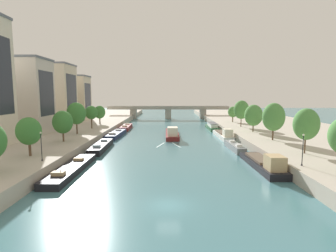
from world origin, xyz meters
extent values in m
plane|color=#42757F|center=(0.00, 0.00, 0.00)|extent=(400.00, 400.00, 0.00)
cube|color=#B7AD9E|center=(-34.41, 55.00, 0.98)|extent=(36.00, 170.00, 1.96)
cube|color=#B7AD9E|center=(34.41, 55.00, 0.98)|extent=(36.00, 170.00, 1.96)
cube|color=maroon|center=(1.05, 46.38, 0.49)|extent=(3.50, 18.13, 0.98)
cube|color=maroon|center=(0.99, 55.79, 0.59)|extent=(3.22, 1.23, 0.85)
cube|color=maroon|center=(1.05, 46.38, 1.01)|extent=(3.56, 18.13, 0.06)
cube|color=beige|center=(1.09, 40.23, 2.14)|extent=(2.56, 3.64, 2.19)
cube|color=black|center=(1.07, 42.05, 2.47)|extent=(2.03, 0.04, 0.61)
cube|color=brown|center=(1.04, 48.19, 1.22)|extent=(2.70, 9.43, 0.36)
cylinder|color=#232328|center=(1.59, 40.95, 1.59)|extent=(0.07, 0.07, 1.10)
cube|color=silver|center=(1.82, 33.04, 0.01)|extent=(2.04, 5.86, 0.03)
cube|color=silver|center=(-1.78, 33.02, 0.01)|extent=(1.96, 5.87, 0.03)
cube|color=black|center=(-14.48, 11.62, 0.46)|extent=(2.95, 15.84, 0.92)
cube|color=black|center=(-14.49, 19.89, 0.55)|extent=(2.79, 1.21, 0.82)
cube|color=black|center=(-14.48, 11.62, 0.95)|extent=(3.01, 15.84, 0.06)
cube|color=tan|center=(-14.48, 15.11, 1.18)|extent=(1.47, 0.90, 0.40)
cube|color=tan|center=(-14.47, 7.19, 1.22)|extent=(1.61, 1.10, 0.48)
cylinder|color=#232328|center=(-14.04, 6.87, 1.53)|extent=(0.07, 0.07, 1.10)
cube|color=black|center=(-14.12, 27.95, 0.61)|extent=(2.86, 13.46, 1.22)
cube|color=black|center=(-14.30, 35.00, 0.73)|extent=(2.43, 1.31, 0.98)
cube|color=black|center=(-14.12, 27.95, 1.25)|extent=(2.91, 13.47, 0.06)
cube|color=#9EBCD6|center=(-14.20, 30.90, 1.48)|extent=(1.28, 0.93, 0.40)
cube|color=#9EBCD6|center=(-14.03, 24.20, 1.52)|extent=(1.41, 1.13, 0.48)
cylinder|color=#232328|center=(-13.64, 23.94, 1.83)|extent=(0.07, 0.07, 1.10)
cube|color=#1E284C|center=(-14.48, 45.50, 0.56)|extent=(3.46, 14.50, 1.12)
cube|color=#1E284C|center=(-14.20, 53.05, 0.67)|extent=(2.83, 1.34, 0.93)
cube|color=#1E284C|center=(-14.48, 45.50, 1.15)|extent=(3.52, 14.51, 0.06)
cube|color=white|center=(-14.36, 48.67, 1.38)|extent=(1.50, 0.95, 0.40)
cube|color=white|center=(-14.63, 41.47, 1.42)|extent=(1.65, 1.16, 0.48)
cylinder|color=#232328|center=(-14.20, 41.16, 1.73)|extent=(0.07, 0.07, 1.10)
cube|color=maroon|center=(-14.11, 61.32, 0.58)|extent=(2.89, 12.63, 1.16)
cube|color=maroon|center=(-14.24, 67.96, 0.70)|extent=(2.54, 1.29, 0.95)
cube|color=maroon|center=(-14.11, 61.32, 1.19)|extent=(2.95, 12.64, 0.06)
cube|color=beige|center=(-14.17, 64.09, 1.42)|extent=(1.34, 0.93, 0.40)
cube|color=beige|center=(-14.04, 57.79, 1.46)|extent=(1.48, 1.13, 0.48)
cylinder|color=#232328|center=(-13.64, 57.55, 1.77)|extent=(0.07, 0.07, 1.10)
cube|color=black|center=(14.81, 14.21, 0.48)|extent=(3.21, 13.90, 0.97)
cube|color=black|center=(14.72, 21.49, 0.58)|extent=(2.90, 1.25, 0.85)
cube|color=black|center=(14.81, 14.21, 1.00)|extent=(3.27, 13.90, 0.06)
cube|color=tan|center=(14.87, 9.50, 2.04)|extent=(2.31, 2.80, 2.03)
cube|color=black|center=(14.85, 10.89, 2.35)|extent=(1.82, 0.05, 0.57)
cube|color=brown|center=(14.79, 15.60, 1.21)|extent=(2.46, 7.24, 0.36)
cylinder|color=#232328|center=(15.32, 10.06, 1.58)|extent=(0.07, 0.07, 1.10)
cube|color=gray|center=(13.87, 27.57, 0.62)|extent=(2.23, 9.88, 1.25)
cube|color=gray|center=(13.71, 32.83, 0.75)|extent=(1.88, 1.31, 0.99)
cube|color=gray|center=(13.87, 27.57, 1.28)|extent=(2.27, 9.88, 0.06)
cube|color=white|center=(13.80, 29.73, 1.51)|extent=(0.99, 0.93, 0.40)
cube|color=white|center=(13.95, 24.82, 1.55)|extent=(1.10, 1.13, 0.48)
cylinder|color=#232328|center=(14.25, 24.63, 1.86)|extent=(0.07, 0.07, 1.10)
cube|color=silver|center=(14.73, 43.60, 0.52)|extent=(2.98, 14.63, 1.05)
cube|color=silver|center=(14.62, 51.24, 0.63)|extent=(2.65, 1.26, 0.89)
cube|color=silver|center=(14.73, 43.60, 1.08)|extent=(3.04, 14.63, 0.06)
cube|color=beige|center=(14.80, 38.64, 2.06)|extent=(2.12, 2.95, 1.91)
cube|color=black|center=(14.78, 40.11, 2.34)|extent=(1.66, 0.05, 0.53)
cube|color=brown|center=(14.71, 45.06, 1.29)|extent=(2.27, 7.62, 0.36)
cylinder|color=#232328|center=(15.21, 39.23, 1.66)|extent=(0.07, 0.07, 1.10)
cube|color=#235633|center=(14.51, 59.98, 0.52)|extent=(2.77, 12.72, 1.03)
cube|color=#235633|center=(14.55, 66.68, 0.62)|extent=(2.56, 1.24, 0.88)
cube|color=#235633|center=(14.51, 59.98, 1.06)|extent=(2.82, 12.72, 0.06)
cube|color=white|center=(14.51, 59.34, 1.66)|extent=(2.25, 8.15, 1.13)
cube|color=#4C4C51|center=(14.51, 59.34, 2.26)|extent=(2.42, 8.39, 0.08)
cylinder|color=#232328|center=(14.89, 56.16, 1.64)|extent=(0.07, 0.07, 1.10)
cylinder|color=brown|center=(-21.63, 13.97, 3.33)|extent=(0.40, 0.40, 2.74)
ellipsoid|color=#387533|center=(-21.63, 13.97, 5.89)|extent=(3.73, 3.73, 4.30)
cylinder|color=brown|center=(-21.43, 26.70, 3.32)|extent=(0.34, 0.34, 2.71)
ellipsoid|color=#387533|center=(-21.43, 26.70, 5.95)|extent=(4.00, 4.00, 4.66)
cylinder|color=brown|center=(-22.23, 37.10, 3.74)|extent=(0.33, 0.33, 3.56)
ellipsoid|color=#387533|center=(-22.23, 37.10, 6.98)|extent=(4.53, 4.53, 5.30)
cylinder|color=brown|center=(-21.61, 47.49, 3.70)|extent=(0.33, 0.33, 3.47)
ellipsoid|color=#387533|center=(-21.61, 47.49, 6.48)|extent=(3.52, 3.52, 3.79)
cylinder|color=brown|center=(-22.22, 58.80, 3.31)|extent=(0.38, 0.38, 2.69)
ellipsoid|color=#387533|center=(-22.22, 58.80, 5.81)|extent=(3.64, 3.64, 4.20)
cylinder|color=brown|center=(22.22, 15.80, 3.66)|extent=(0.25, 0.25, 3.39)
ellipsoid|color=#4C8942|center=(22.22, 15.80, 6.76)|extent=(4.02, 4.02, 5.11)
cylinder|color=brown|center=(22.03, 28.54, 3.59)|extent=(0.33, 0.33, 3.25)
ellipsoid|color=#4C8942|center=(22.03, 28.54, 6.83)|extent=(4.56, 4.56, 5.88)
cylinder|color=brown|center=(21.82, 40.83, 3.35)|extent=(0.29, 0.29, 2.77)
ellipsoid|color=#4C8942|center=(21.82, 40.83, 6.23)|extent=(4.55, 4.55, 5.44)
cylinder|color=brown|center=(21.65, 51.52, 3.74)|extent=(0.27, 0.27, 3.56)
ellipsoid|color=#4C8942|center=(21.65, 51.52, 7.03)|extent=(4.44, 4.44, 5.50)
cylinder|color=brown|center=(22.49, 65.04, 3.21)|extent=(0.35, 0.35, 2.50)
ellipsoid|color=#4C8942|center=(22.49, 65.04, 5.49)|extent=(3.38, 3.38, 3.74)
cylinder|color=black|center=(-18.30, 10.90, 3.94)|extent=(0.11, 0.11, 3.95)
sphere|color=#EAE5C6|center=(-18.30, 10.90, 6.06)|extent=(0.28, 0.28, 0.28)
cylinder|color=black|center=(-18.30, 10.90, 2.06)|extent=(0.22, 0.22, 0.20)
cylinder|color=black|center=(17.99, 8.26, 4.00)|extent=(0.11, 0.11, 4.07)
sphere|color=#EAE5C6|center=(17.99, 8.26, 6.17)|extent=(0.28, 0.28, 0.28)
cylinder|color=black|center=(17.99, 8.26, 2.06)|extent=(0.22, 0.22, 0.20)
cube|color=#BCB2A8|center=(-36.21, 37.73, 10.85)|extent=(13.77, 9.34, 17.77)
cube|color=#565B66|center=(-36.21, 37.73, 19.99)|extent=(14.19, 9.62, 0.50)
cube|color=#232833|center=(-29.30, 37.73, 11.74)|extent=(0.04, 7.47, 10.66)
cube|color=beige|center=(-36.21, 57.70, 11.28)|extent=(11.30, 10.68, 18.64)
cube|color=slate|center=(-36.21, 57.70, 20.85)|extent=(11.64, 11.00, 0.50)
cube|color=#232833|center=(-30.54, 57.70, 12.22)|extent=(0.04, 8.54, 11.18)
cube|color=beige|center=(-36.21, 73.53, 10.02)|extent=(11.88, 9.13, 16.11)
cube|color=#565B66|center=(-36.21, 73.53, 18.32)|extent=(12.24, 9.40, 0.50)
cube|color=#232833|center=(-30.25, 73.53, 10.82)|extent=(0.04, 7.30, 9.67)
cube|color=gray|center=(0.00, 98.17, 4.88)|extent=(56.82, 4.40, 0.60)
cube|color=gray|center=(0.00, 96.17, 5.63)|extent=(56.82, 0.30, 0.90)
cube|color=gray|center=(0.00, 100.17, 5.63)|extent=(56.82, 0.30, 0.90)
cube|color=gray|center=(-16.41, 98.17, 2.29)|extent=(2.80, 3.60, 4.58)
cube|color=gray|center=(0.00, 98.17, 2.29)|extent=(2.80, 3.60, 4.58)
cube|color=gray|center=(16.41, 98.17, 2.29)|extent=(2.80, 3.60, 4.58)
camera|label=1|loc=(-0.07, -26.39, 11.52)|focal=28.20mm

